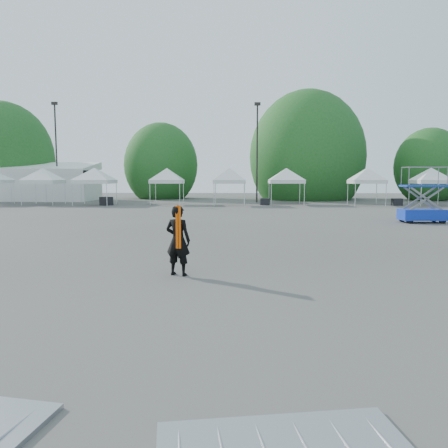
{
  "coord_description": "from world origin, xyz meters",
  "views": [
    {
      "loc": [
        1.2,
        -11.76,
        2.4
      ],
      "look_at": [
        0.84,
        -1.26,
        1.3
      ],
      "focal_mm": 35.0,
      "sensor_mm": 36.0,
      "label": 1
    }
  ],
  "objects": [
    {
      "name": "man",
      "position": [
        -0.3,
        -1.14,
        0.88
      ],
      "size": [
        0.73,
        0.59,
        1.75
      ],
      "rotation": [
        0.0,
        0.0,
        2.84
      ],
      "color": "black",
      "rests_on": "ground"
    },
    {
      "name": "ground",
      "position": [
        0.0,
        0.0,
        0.0
      ],
      "size": [
        120.0,
        120.0,
        0.0
      ],
      "primitive_type": "plane",
      "color": "#474442",
      "rests_on": "ground"
    },
    {
      "name": "light_pole_east",
      "position": [
        3.0,
        32.0,
        5.52
      ],
      "size": [
        0.6,
        0.25,
        9.8
      ],
      "color": "black",
      "rests_on": "ground"
    },
    {
      "name": "tree_mid_e",
      "position": [
        9.0,
        39.0,
        4.84
      ],
      "size": [
        5.12,
        5.12,
        7.79
      ],
      "color": "#382314",
      "rests_on": "ground"
    },
    {
      "name": "tent_d",
      "position": [
        -5.42,
        28.46,
        3.06
      ],
      "size": [
        4.07,
        4.07,
        3.88
      ],
      "color": "silver",
      "rests_on": "ground"
    },
    {
      "name": "tent_f",
      "position": [
        5.55,
        28.58,
        3.06
      ],
      "size": [
        4.41,
        4.41,
        3.88
      ],
      "color": "silver",
      "rests_on": "ground"
    },
    {
      "name": "tent_e",
      "position": [
        0.38,
        27.11,
        3.06
      ],
      "size": [
        4.01,
        4.01,
        3.88
      ],
      "color": "silver",
      "rests_on": "ground"
    },
    {
      "name": "tree_far_e",
      "position": [
        22.0,
        37.0,
        3.63
      ],
      "size": [
        3.84,
        3.84,
        5.84
      ],
      "color": "#382314",
      "rests_on": "ground"
    },
    {
      "name": "tent_g",
      "position": [
        12.59,
        27.64,
        3.06
      ],
      "size": [
        4.01,
        4.01,
        3.88
      ],
      "color": "silver",
      "rests_on": "ground"
    },
    {
      "name": "tree_mid_w",
      "position": [
        -8.0,
        40.0,
        3.93
      ],
      "size": [
        4.16,
        4.16,
        6.33
      ],
      "color": "#382314",
      "rests_on": "ground"
    },
    {
      "name": "crate_mid",
      "position": [
        3.56,
        27.45,
        0.31
      ],
      "size": [
        0.89,
        0.75,
        0.61
      ],
      "primitive_type": "cube",
      "rotation": [
        0.0,
        0.0,
        -0.19
      ],
      "color": "black",
      "rests_on": "ground"
    },
    {
      "name": "light_pole_west",
      "position": [
        -18.0,
        34.0,
        5.77
      ],
      "size": [
        0.6,
        0.25,
        10.3
      ],
      "color": "black",
      "rests_on": "ground"
    },
    {
      "name": "crate_west",
      "position": [
        -10.63,
        26.78,
        0.37
      ],
      "size": [
        1.19,
        1.08,
        0.75
      ],
      "primitive_type": "cube",
      "rotation": [
        0.0,
        0.0,
        -0.44
      ],
      "color": "black",
      "rests_on": "ground"
    },
    {
      "name": "tent_h",
      "position": [
        18.13,
        27.49,
        3.06
      ],
      "size": [
        4.02,
        4.02,
        3.88
      ],
      "color": "silver",
      "rests_on": "ground"
    },
    {
      "name": "marquee",
      "position": [
        -22.0,
        35.0,
        1.97
      ],
      "size": [
        15.0,
        6.25,
        4.23
      ],
      "color": "silver",
      "rests_on": "ground"
    },
    {
      "name": "scissor_lift",
      "position": [
        11.16,
        12.17,
        1.52
      ],
      "size": [
        2.38,
        1.26,
        3.01
      ],
      "rotation": [
        0.0,
        0.0,
        0.04
      ],
      "color": "#0D0DAC",
      "rests_on": "ground"
    },
    {
      "name": "tent_c",
      "position": [
        -11.71,
        27.09,
        3.06
      ],
      "size": [
        4.56,
        4.56,
        3.88
      ],
      "color": "silver",
      "rests_on": "ground"
    },
    {
      "name": "tent_b",
      "position": [
        -16.62,
        27.56,
        3.06
      ],
      "size": [
        4.26,
        4.26,
        3.88
      ],
      "color": "silver",
      "rests_on": "ground"
    },
    {
      "name": "tree_far_w",
      "position": [
        -26.0,
        38.0,
        4.54
      ],
      "size": [
        4.8,
        4.8,
        7.3
      ],
      "color": "#382314",
      "rests_on": "ground"
    },
    {
      "name": "crate_east",
      "position": [
        15.17,
        27.21,
        0.31
      ],
      "size": [
        0.85,
        0.69,
        0.63
      ],
      "primitive_type": "cube",
      "rotation": [
        0.0,
        0.0,
        0.08
      ],
      "color": "black",
      "rests_on": "ground"
    }
  ]
}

